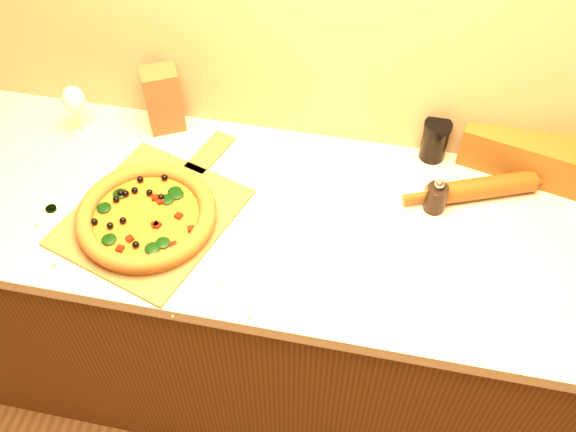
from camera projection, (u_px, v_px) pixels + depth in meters
The scene contains 11 objects.
cabinet at pixel (296, 313), 2.03m from camera, with size 2.80×0.65×0.86m, color #4D2710.
countertop at pixel (298, 222), 1.69m from camera, with size 2.84×0.68×0.04m, color beige.
pizza_peel at pixel (155, 213), 1.68m from camera, with size 0.49×0.61×0.01m.
pizza at pixel (147, 216), 1.64m from camera, with size 0.36×0.36×0.05m.
bottle_cap at pixel (51, 209), 1.69m from camera, with size 0.03×0.03×0.01m, color black.
pepper_grinder at pixel (436, 197), 1.66m from camera, with size 0.06×0.06×0.11m.
rolling_pin at pixel (481, 188), 1.70m from camera, with size 0.41×0.19×0.06m.
bread_bag at pixel (546, 156), 1.74m from camera, with size 0.44×0.14×0.12m, color brown.
wine_glass at pixel (74, 101), 1.80m from camera, with size 0.07×0.07×0.16m.
paper_bag at pixel (163, 99), 1.83m from camera, with size 0.10×0.08×0.20m, color brown.
dark_jar at pixel (435, 140), 1.78m from camera, with size 0.08×0.08×0.12m.
Camera 1 is at (0.19, 0.36, 2.18)m, focal length 40.00 mm.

